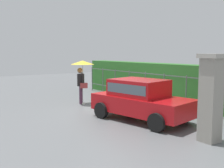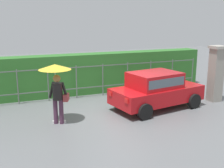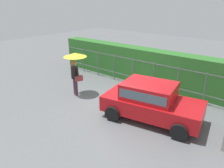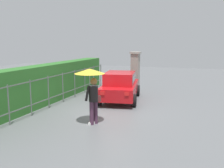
% 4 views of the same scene
% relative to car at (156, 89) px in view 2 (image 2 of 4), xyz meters
% --- Properties ---
extents(ground_plane, '(40.00, 40.00, 0.00)m').
position_rel_car_xyz_m(ground_plane, '(-1.50, 0.12, -0.80)').
color(ground_plane, slate).
extents(car, '(3.94, 2.37, 1.48)m').
position_rel_car_xyz_m(car, '(0.00, 0.00, 0.00)').
color(car, '#B71116').
rests_on(car, ground).
extents(pedestrian, '(1.10, 1.10, 2.06)m').
position_rel_car_xyz_m(pedestrian, '(-3.99, -0.19, 0.76)').
color(pedestrian, '#47283D').
rests_on(pedestrian, ground).
extents(gate_pillar, '(0.60, 0.60, 2.42)m').
position_rel_car_xyz_m(gate_pillar, '(2.92, -0.05, 0.44)').
color(gate_pillar, gray).
rests_on(gate_pillar, ground).
extents(fence_section, '(11.41, 0.05, 1.50)m').
position_rel_car_xyz_m(fence_section, '(-1.96, 2.58, 0.02)').
color(fence_section, '#59605B').
rests_on(fence_section, ground).
extents(hedge_row, '(12.36, 0.90, 1.90)m').
position_rel_car_xyz_m(hedge_row, '(-1.96, 3.35, 0.15)').
color(hedge_row, '#2D6B28').
rests_on(hedge_row, ground).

